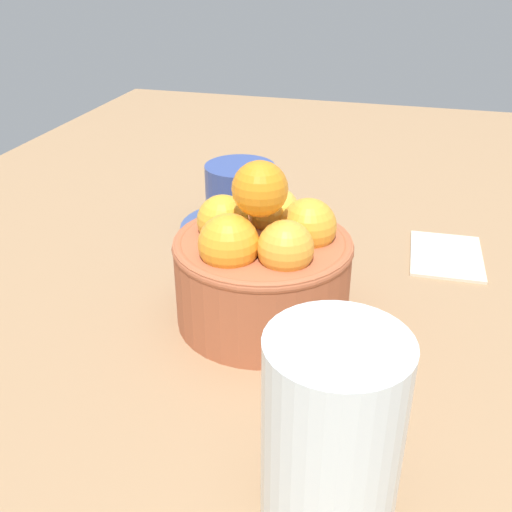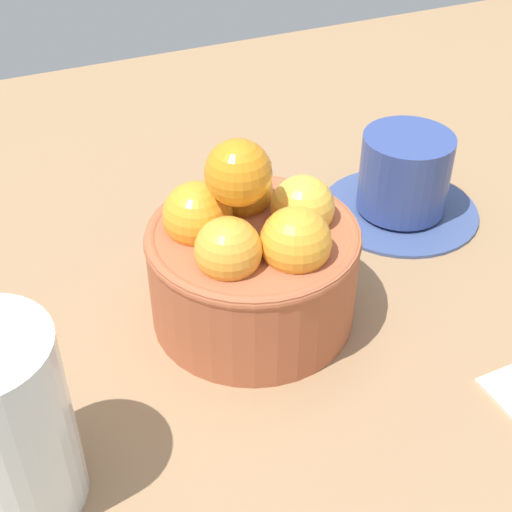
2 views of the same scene
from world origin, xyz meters
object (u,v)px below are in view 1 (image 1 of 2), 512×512
(water_glass, at_px, (332,432))
(coffee_cup, at_px, (240,202))
(folded_napkin, at_px, (446,254))
(terracotta_bowl, at_px, (263,265))

(water_glass, bearing_deg, coffee_cup, -156.06)
(water_glass, bearing_deg, folded_napkin, 168.58)
(terracotta_bowl, relative_size, water_glass, 1.26)
(coffee_cup, distance_m, folded_napkin, 0.23)
(water_glass, xyz_separation_m, folded_napkin, (-0.34, 0.07, -0.06))
(terracotta_bowl, distance_m, water_glass, 0.20)
(water_glass, height_order, folded_napkin, water_glass)
(coffee_cup, bearing_deg, folded_napkin, 86.84)
(terracotta_bowl, relative_size, coffee_cup, 1.08)
(coffee_cup, bearing_deg, water_glass, 23.94)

